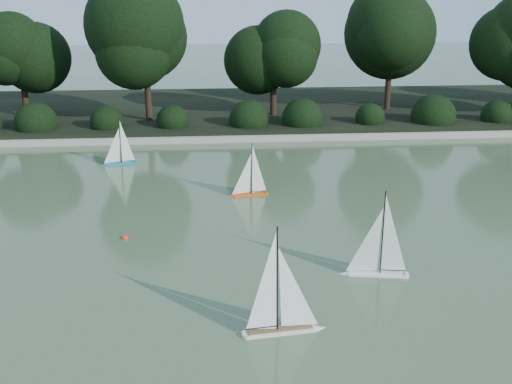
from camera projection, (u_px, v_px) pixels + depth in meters
ground at (287, 274)px, 10.28m from camera, size 80.00×80.00×0.00m
pond_coping at (248, 138)px, 18.77m from camera, size 40.00×0.35×0.18m
far_bank at (240, 110)px, 22.54m from camera, size 40.00×8.00×0.30m
tree_line at (281, 42)px, 20.38m from camera, size 26.31×3.93×4.39m
shrub_hedge at (246, 120)px, 19.51m from camera, size 29.10×1.10×1.10m
sailboat_white_a at (372, 261)px, 10.15m from camera, size 1.12×0.35×1.53m
sailboat_white_b at (287, 315)px, 8.49m from camera, size 1.18×0.33×1.60m
sailboat_orange at (247, 187)px, 13.97m from camera, size 0.93×0.30×1.26m
sailboat_teal at (117, 157)px, 16.36m from camera, size 0.93×0.30×1.27m
race_buoy at (125, 239)px, 11.68m from camera, size 0.13×0.13×0.13m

